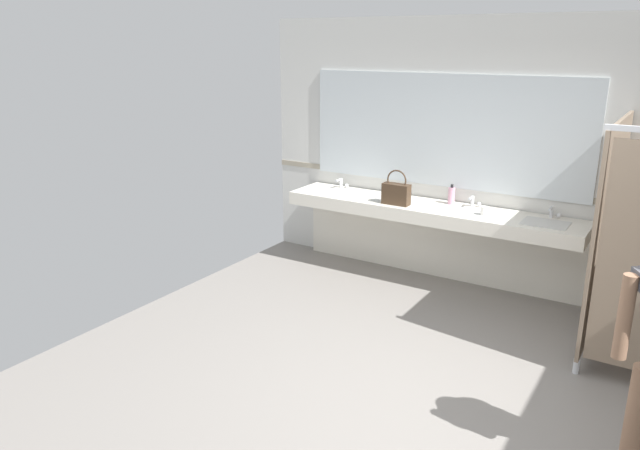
# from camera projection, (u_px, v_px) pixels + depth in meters

# --- Properties ---
(ground_plane) EXTENTS (6.21, 5.64, 0.10)m
(ground_plane) POSITION_uv_depth(u_px,v_px,m) (434.00, 416.00, 4.29)
(ground_plane) COLOR gray
(wall_back) EXTENTS (6.21, 0.12, 2.76)m
(wall_back) POSITION_uv_depth(u_px,v_px,m) (540.00, 160.00, 5.96)
(wall_back) COLOR silver
(wall_back) RESTS_ON ground_plane
(wall_back_tile_band) EXTENTS (6.21, 0.01, 0.06)m
(wall_back_tile_band) POSITION_uv_depth(u_px,v_px,m) (535.00, 194.00, 6.01)
(wall_back_tile_band) COLOR #9E937F
(wall_back_tile_band) RESTS_ON wall_back
(vanity_counter) EXTENTS (3.16, 0.59, 0.97)m
(vanity_counter) POSITION_uv_depth(u_px,v_px,m) (431.00, 224.00, 6.45)
(vanity_counter) COLOR silver
(vanity_counter) RESTS_ON ground_plane
(mirror_panel) EXTENTS (3.06, 0.02, 1.18)m
(mirror_panel) POSITION_uv_depth(u_px,v_px,m) (444.00, 131.00, 6.35)
(mirror_panel) COLOR silver
(mirror_panel) RESTS_ON wall_back
(handbag) EXTENTS (0.29, 0.12, 0.37)m
(handbag) POSITION_uv_depth(u_px,v_px,m) (396.00, 193.00, 6.32)
(handbag) COLOR #3F2D1E
(handbag) RESTS_ON vanity_counter
(soap_dispenser) EXTENTS (0.07, 0.07, 0.21)m
(soap_dispenser) POSITION_uv_depth(u_px,v_px,m) (451.00, 195.00, 6.34)
(soap_dispenser) COLOR #D899B2
(soap_dispenser) RESTS_ON vanity_counter
(paper_cup) EXTENTS (0.07, 0.07, 0.09)m
(paper_cup) POSITION_uv_depth(u_px,v_px,m) (484.00, 211.00, 5.93)
(paper_cup) COLOR white
(paper_cup) RESTS_ON vanity_counter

